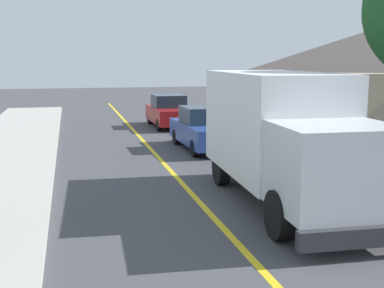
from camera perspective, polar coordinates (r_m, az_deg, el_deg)
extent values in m
cube|color=gold|center=(13.87, -0.37, -5.22)|extent=(0.16, 56.00, 0.01)
cube|color=white|center=(13.35, 9.06, 2.38)|extent=(2.60, 5.09, 2.60)
cube|color=silver|center=(10.26, 15.78, -2.58)|extent=(2.36, 2.09, 1.70)
cube|color=#1E2D3D|center=(9.41, 18.36, -1.47)|extent=(2.04, 0.16, 0.75)
cube|color=#2D2D33|center=(9.62, 18.45, -9.90)|extent=(2.41, 0.30, 0.36)
cylinder|color=black|center=(11.16, 19.93, -6.85)|extent=(0.34, 1.01, 1.00)
cylinder|color=black|center=(10.25, 9.74, -7.85)|extent=(0.34, 1.01, 1.00)
cylinder|color=black|center=(15.11, 11.02, -2.23)|extent=(0.34, 1.01, 1.00)
cylinder|color=black|center=(14.45, 3.28, -2.61)|extent=(0.34, 1.01, 1.00)
cube|color=#2D4793|center=(19.99, 1.41, 1.25)|extent=(1.94, 4.46, 0.76)
cube|color=#1E2D3D|center=(20.04, 1.29, 3.29)|extent=(1.64, 1.85, 0.64)
cylinder|color=black|center=(18.97, 4.92, -0.24)|extent=(0.24, 0.65, 0.64)
cylinder|color=black|center=(18.48, 0.32, -0.47)|extent=(0.24, 0.65, 0.64)
cylinder|color=black|center=(21.60, 2.33, 0.99)|extent=(0.24, 0.65, 0.64)
cylinder|color=black|center=(21.17, -1.75, 0.82)|extent=(0.24, 0.65, 0.64)
cube|color=maroon|center=(26.60, -2.58, 3.33)|extent=(1.83, 4.41, 0.76)
cube|color=#1E2D3D|center=(26.68, -2.66, 4.86)|extent=(1.60, 1.81, 0.64)
cylinder|color=black|center=(25.45, -0.20, 2.30)|extent=(0.23, 0.64, 0.64)
cylinder|color=black|center=(25.12, -3.70, 2.19)|extent=(0.23, 0.64, 0.64)
cylinder|color=black|center=(28.17, -1.57, 3.01)|extent=(0.23, 0.64, 0.64)
cylinder|color=black|center=(27.88, -4.75, 2.91)|extent=(0.23, 0.64, 0.64)
cylinder|color=gray|center=(15.45, 15.67, 0.11)|extent=(0.08, 0.08, 2.20)
cylinder|color=red|center=(15.34, 15.81, 4.37)|extent=(0.76, 0.03, 0.76)
cylinder|color=white|center=(15.35, 15.78, 4.38)|extent=(0.80, 0.02, 0.80)
cube|color=brown|center=(22.12, 13.52, 2.84)|extent=(0.10, 1.00, 2.10)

